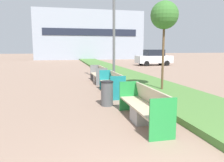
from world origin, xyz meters
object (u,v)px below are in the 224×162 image
Objects in this scene: bench_green_frame at (144,109)px; litter_bin at (107,93)px; bench_teal_frame at (112,85)px; sapling_tree_near at (164,16)px; parked_car_distant at (154,58)px; bench_grey_frame at (99,76)px.

bench_green_frame is 2.02m from litter_bin.
litter_bin is at bearing 107.69° from bench_green_frame.
sapling_tree_near is at bearing -7.74° from bench_teal_frame.
litter_bin is 0.20× the size of parked_car_distant.
bench_green_frame and bench_teal_frame have the same top height.
parked_car_distant reaches higher than litter_bin.
bench_grey_frame is at bearing -129.06° from parked_car_distant.
bench_teal_frame is 17.22m from parked_car_distant.
sapling_tree_near is (2.23, -3.78, 2.98)m from bench_grey_frame.
bench_teal_frame and bench_grey_frame have the same top height.
sapling_tree_near is at bearing -114.87° from parked_car_distant.
sapling_tree_near is at bearing 57.72° from bench_green_frame.
bench_grey_frame is 0.57× the size of parked_car_distant.
bench_green_frame is at bearing -72.31° from litter_bin.
bench_grey_frame is at bearing 120.51° from sapling_tree_near.
bench_grey_frame is 5.31m from sapling_tree_near.
litter_bin is (-0.61, -5.39, 0.06)m from bench_grey_frame.
bench_teal_frame is at bearing -122.14° from parked_car_distant.
bench_teal_frame is 3.73m from sapling_tree_near.
parked_car_distant is (9.12, 16.86, 0.48)m from litter_bin.
litter_bin is (-0.61, 1.93, 0.06)m from bench_green_frame.
sapling_tree_near reaches higher than litter_bin.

